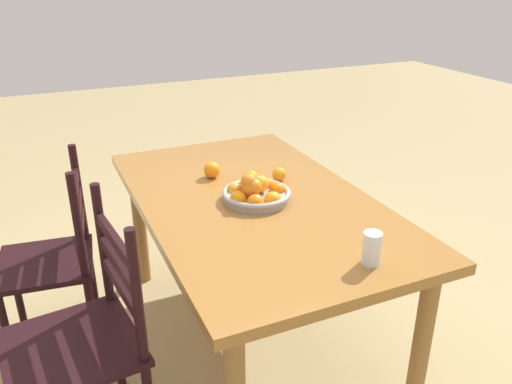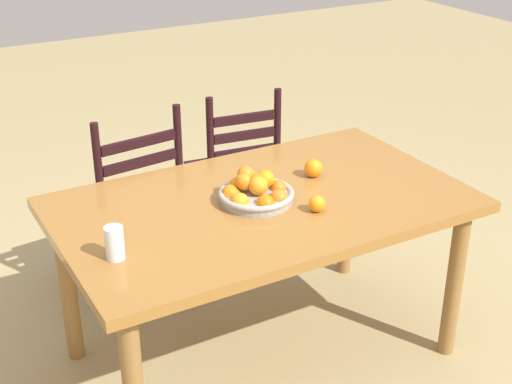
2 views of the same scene
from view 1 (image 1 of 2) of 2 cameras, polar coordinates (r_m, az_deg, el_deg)
name	(u,v)px [view 1 (image 1 of 2)]	position (r m, az deg, el deg)	size (l,w,h in m)	color
ground_plane	(254,334)	(2.65, -0.20, -15.56)	(12.00, 12.00, 0.00)	tan
dining_table	(254,215)	(2.28, -0.22, -2.61)	(1.62, 0.96, 0.75)	#9B672E
chair_near_window	(85,339)	(2.00, -18.54, -15.28)	(0.51, 0.51, 0.96)	black
chair_by_cabinet	(56,261)	(2.51, -21.41, -7.13)	(0.46, 0.46, 0.94)	black
fruit_bowl	(255,192)	(2.20, -0.06, 0.00)	(0.30, 0.30, 0.14)	#A29E9A
orange_loose_0	(279,174)	(2.42, 2.58, 1.99)	(0.07, 0.07, 0.07)	orange
orange_loose_1	(212,170)	(2.46, -4.94, 2.46)	(0.08, 0.08, 0.08)	orange
drinking_glass	(372,248)	(1.78, 12.75, -6.15)	(0.07, 0.07, 0.12)	silver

